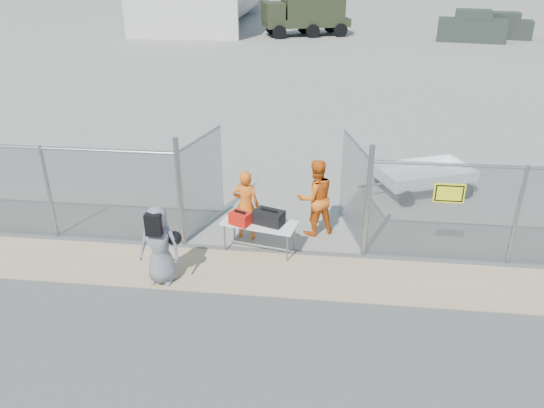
# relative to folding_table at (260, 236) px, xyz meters

# --- Properties ---
(ground) EXTENTS (160.00, 160.00, 0.00)m
(ground) POSITION_rel_folding_table_xyz_m (0.26, -1.93, -0.34)
(ground) COLOR #4F4F4F
(tarmac_inside) EXTENTS (160.00, 80.00, 0.01)m
(tarmac_inside) POSITION_rel_folding_table_xyz_m (0.26, 40.07, -0.33)
(tarmac_inside) COLOR gray
(tarmac_inside) RESTS_ON ground
(dirt_strip) EXTENTS (44.00, 1.60, 0.01)m
(dirt_strip) POSITION_rel_folding_table_xyz_m (0.26, -0.93, -0.33)
(dirt_strip) COLOR tan
(dirt_strip) RESTS_ON ground
(chain_link_fence) EXTENTS (40.00, 0.20, 2.20)m
(chain_link_fence) POSITION_rel_folding_table_xyz_m (0.26, 0.07, 0.76)
(chain_link_fence) COLOR gray
(chain_link_fence) RESTS_ON ground
(folding_table) EXTENTS (1.71, 0.99, 0.68)m
(folding_table) POSITION_rel_folding_table_xyz_m (0.00, 0.00, 0.00)
(folding_table) COLOR white
(folding_table) RESTS_ON ground
(orange_bag) EXTENTS (0.51, 0.44, 0.27)m
(orange_bag) POSITION_rel_folding_table_xyz_m (-0.40, -0.12, 0.48)
(orange_bag) COLOR red
(orange_bag) RESTS_ON folding_table
(black_duffel) EXTENTS (0.71, 0.55, 0.30)m
(black_duffel) POSITION_rel_folding_table_xyz_m (0.21, -0.03, 0.49)
(black_duffel) COLOR black
(black_duffel) RESTS_ON folding_table
(security_worker_left) EXTENTS (0.62, 0.42, 1.65)m
(security_worker_left) POSITION_rel_folding_table_xyz_m (-0.38, 0.52, 0.48)
(security_worker_left) COLOR orange
(security_worker_left) RESTS_ON ground
(security_worker_right) EXTENTS (1.09, 1.00, 1.81)m
(security_worker_right) POSITION_rel_folding_table_xyz_m (1.16, 0.92, 0.57)
(security_worker_right) COLOR orange
(security_worker_right) RESTS_ON ground
(visitor) EXTENTS (0.82, 0.55, 1.63)m
(visitor) POSITION_rel_folding_table_xyz_m (-1.76, -1.41, 0.48)
(visitor) COLOR slate
(visitor) RESTS_ON ground
(utility_trailer) EXTENTS (3.57, 2.74, 0.77)m
(utility_trailer) POSITION_rel_folding_table_xyz_m (3.98, 3.58, 0.04)
(utility_trailer) COLOR white
(utility_trailer) RESTS_ON ground
(military_truck) EXTENTS (6.82, 4.33, 3.05)m
(military_truck) POSITION_rel_folding_table_xyz_m (-0.87, 32.18, 1.19)
(military_truck) COLOR #29301B
(military_truck) RESTS_ON ground
(parked_vehicle_near) EXTENTS (4.93, 2.89, 2.10)m
(parked_vehicle_near) POSITION_rel_folding_table_xyz_m (11.00, 30.78, 0.71)
(parked_vehicle_near) COLOR #2C342D
(parked_vehicle_near) RESTS_ON ground
(parked_vehicle_mid) EXTENTS (4.27, 2.58, 1.80)m
(parked_vehicle_mid) POSITION_rel_folding_table_xyz_m (13.65, 32.53, 0.56)
(parked_vehicle_mid) COLOR #2C342D
(parked_vehicle_mid) RESTS_ON ground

